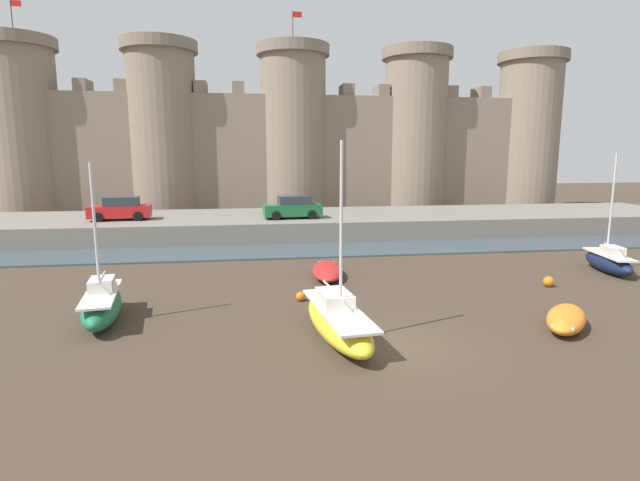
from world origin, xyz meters
TOP-DOWN VIEW (x-y plane):
  - ground_plane at (0.00, 0.00)m, footprint 160.00×160.00m
  - water_channel at (0.00, 15.84)m, footprint 80.00×4.50m
  - quay_road at (0.00, 23.09)m, footprint 60.66×10.00m
  - castle at (-0.00, 34.64)m, footprint 55.53×6.87m
  - rowboat_midflat_left at (6.20, 0.71)m, footprint 2.90×3.18m
  - sailboat_foreground_centre at (13.57, 8.08)m, footprint 1.86×4.21m
  - rowboat_near_channel_left at (-0.80, 9.19)m, footprint 1.98×4.09m
  - sailboat_near_channel_right at (-9.90, 3.84)m, footprint 1.86×4.54m
  - sailboat_midflat_centre at (-1.78, 1.00)m, footprint 2.07×5.69m
  - mooring_buoy_mid_mud at (-2.54, 5.35)m, footprint 0.39×0.39m
  - mooring_buoy_near_shore at (8.90, 5.93)m, footprint 0.48×0.48m
  - car_quay_west at (-13.37, 21.79)m, footprint 4.22×2.12m
  - car_quay_centre_west at (-1.40, 20.98)m, footprint 4.22×2.12m

SIDE VIEW (x-z plane):
  - ground_plane at x=0.00m, z-range 0.00..0.00m
  - water_channel at x=0.00m, z-range 0.00..0.10m
  - mooring_buoy_mid_mud at x=-2.54m, z-range 0.00..0.39m
  - mooring_buoy_near_shore at x=8.90m, z-range 0.00..0.48m
  - rowboat_near_channel_left at x=-0.80m, z-range 0.02..0.64m
  - rowboat_midflat_left at x=6.20m, z-range 0.02..0.74m
  - sailboat_foreground_centre at x=13.57m, z-range -2.43..3.61m
  - sailboat_midflat_centre at x=-1.78m, z-range -2.59..3.81m
  - sailboat_near_channel_right at x=-9.90m, z-range -2.22..3.49m
  - quay_road at x=0.00m, z-range 0.00..1.43m
  - car_quay_west at x=-13.37m, z-range 1.40..3.02m
  - car_quay_centre_west at x=-1.40m, z-range 1.40..3.02m
  - castle at x=0.00m, z-range -2.18..16.87m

